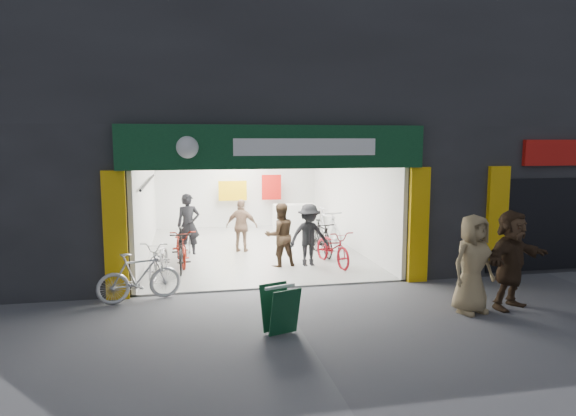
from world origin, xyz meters
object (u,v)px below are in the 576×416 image
object	(u,v)px
parked_bike	(139,277)
sandwich_board	(280,308)
pedestrian_near	(473,264)
bike_right_front	(321,238)
bike_left_front	(159,258)

from	to	relation	value
parked_bike	sandwich_board	distance (m)	3.31
parked_bike	pedestrian_near	bearing A→B (deg)	-123.54
pedestrian_near	sandwich_board	world-z (taller)	pedestrian_near
bike_right_front	pedestrian_near	xyz separation A→B (m)	(1.50, -5.10, 0.43)
parked_bike	sandwich_board	bearing A→B (deg)	-149.18
bike_left_front	bike_right_front	bearing A→B (deg)	28.62
parked_bike	pedestrian_near	world-z (taller)	pedestrian_near
sandwich_board	pedestrian_near	bearing A→B (deg)	-13.15
bike_right_front	sandwich_board	bearing A→B (deg)	-116.49
bike_left_front	pedestrian_near	xyz separation A→B (m)	(5.80, -3.66, 0.46)
bike_left_front	bike_right_front	world-z (taller)	bike_right_front
parked_bike	sandwich_board	world-z (taller)	parked_bike
bike_right_front	parked_bike	world-z (taller)	parked_bike
bike_right_front	parked_bike	size ratio (longest dim) A/B	1.00
bike_left_front	bike_right_front	size ratio (longest dim) A/B	1.05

